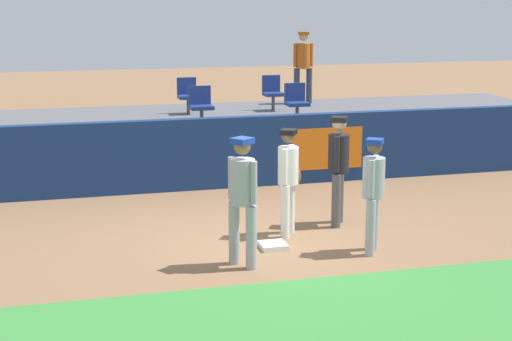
{
  "coord_description": "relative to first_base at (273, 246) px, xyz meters",
  "views": [
    {
      "loc": [
        -3.16,
        -11.35,
        3.8
      ],
      "look_at": [
        0.1,
        0.82,
        1.0
      ],
      "focal_mm": 56.03,
      "sensor_mm": 36.0,
      "label": 1
    }
  ],
  "objects": [
    {
      "name": "seat_front_center",
      "position": [
        -0.02,
        5.45,
        1.47
      ],
      "size": [
        0.48,
        0.44,
        0.84
      ],
      "color": "#4C4C51",
      "rests_on": "bleacher_platform"
    },
    {
      "name": "seat_back_right",
      "position": [
        2.09,
        7.25,
        1.47
      ],
      "size": [
        0.44,
        0.44,
        0.84
      ],
      "color": "#4C4C51",
      "rests_on": "bleacher_platform"
    },
    {
      "name": "player_coach_visitor",
      "position": [
        1.37,
        -0.57,
        0.96
      ],
      "size": [
        0.45,
        0.45,
        1.73
      ],
      "rotation": [
        0.0,
        0.0,
        -2.13
      ],
      "color": "#9EA3AD",
      "rests_on": "ground_plane"
    },
    {
      "name": "seat_front_right",
      "position": [
        2.11,
        5.45,
        1.47
      ],
      "size": [
        0.47,
        0.44,
        0.84
      ],
      "color": "#4C4C51",
      "rests_on": "bleacher_platform"
    },
    {
      "name": "player_umpire",
      "position": [
        1.4,
        0.95,
        1.02
      ],
      "size": [
        0.47,
        0.47,
        1.83
      ],
      "rotation": [
        0.0,
        0.0,
        -2.08
      ],
      "color": "#4C4C51",
      "rests_on": "ground_plane"
    },
    {
      "name": "bleacher_platform",
      "position": [
        -0.1,
        6.58,
        0.48
      ],
      "size": [
        18.0,
        4.8,
        1.04
      ],
      "primitive_type": "cube",
      "color": "#59595E",
      "rests_on": "ground_plane"
    },
    {
      "name": "player_fielder_home",
      "position": [
        0.43,
        0.6,
        0.96
      ],
      "size": [
        0.52,
        0.46,
        1.72
      ],
      "rotation": [
        0.0,
        0.0,
        -2.14
      ],
      "color": "white",
      "rests_on": "ground_plane"
    },
    {
      "name": "player_runner_visitor",
      "position": [
        -0.65,
        -0.68,
        1.04
      ],
      "size": [
        0.49,
        0.49,
        1.86
      ],
      "rotation": [
        0.0,
        0.0,
        -0.99
      ],
      "color": "#9EA3AD",
      "rests_on": "ground_plane"
    },
    {
      "name": "field_wall",
      "position": [
        -0.09,
        4.01,
        0.67
      ],
      "size": [
        18.0,
        0.26,
        1.42
      ],
      "color": "navy",
      "rests_on": "ground_plane"
    },
    {
      "name": "spectator_hooded",
      "position": [
        3.2,
        8.27,
        2.05
      ],
      "size": [
        0.51,
        0.38,
        1.82
      ],
      "rotation": [
        0.0,
        0.0,
        3.03
      ],
      "color": "#33384C",
      "rests_on": "bleacher_platform"
    },
    {
      "name": "first_base",
      "position": [
        0.0,
        0.0,
        0.0
      ],
      "size": [
        0.4,
        0.4,
        0.08
      ],
      "primitive_type": "cube",
      "color": "white",
      "rests_on": "ground_plane"
    },
    {
      "name": "seat_back_center",
      "position": [
        0.01,
        7.25,
        1.47
      ],
      "size": [
        0.45,
        0.44,
        0.84
      ],
      "color": "#4C4C51",
      "rests_on": "bleacher_platform"
    },
    {
      "name": "grass_foreground_strip",
      "position": [
        -0.1,
        -2.81,
        -0.04
      ],
      "size": [
        18.0,
        2.8,
        0.01
      ],
      "primitive_type": "cube",
      "color": "#388438",
      "rests_on": "ground_plane"
    },
    {
      "name": "ground_plane",
      "position": [
        -0.1,
        0.18,
        -0.04
      ],
      "size": [
        60.0,
        60.0,
        0.0
      ],
      "primitive_type": "plane",
      "color": "#846042"
    }
  ]
}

